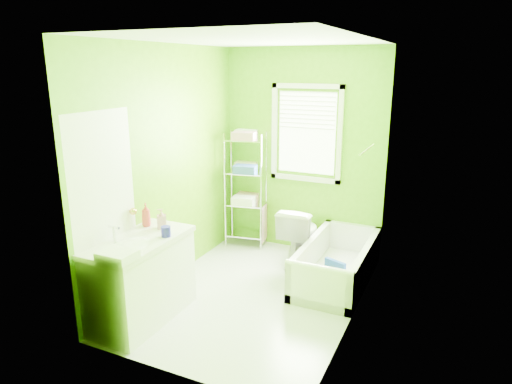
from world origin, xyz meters
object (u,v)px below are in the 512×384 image
at_px(toilet, 300,235).
at_px(vanity, 141,277).
at_px(wire_shelf_unit, 247,177).
at_px(bathtub, 336,269).

distance_m(toilet, vanity, 2.09).
relative_size(vanity, wire_shelf_unit, 0.71).
distance_m(bathtub, toilet, 0.67).
xyz_separation_m(bathtub, toilet, (-0.55, 0.32, 0.21)).
bearing_deg(vanity, bathtub, 46.20).
height_order(bathtub, wire_shelf_unit, wire_shelf_unit).
bearing_deg(vanity, toilet, 63.47).
xyz_separation_m(bathtub, wire_shelf_unit, (-1.41, 0.60, 0.79)).
height_order(bathtub, toilet, toilet).
distance_m(bathtub, wire_shelf_unit, 1.73).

